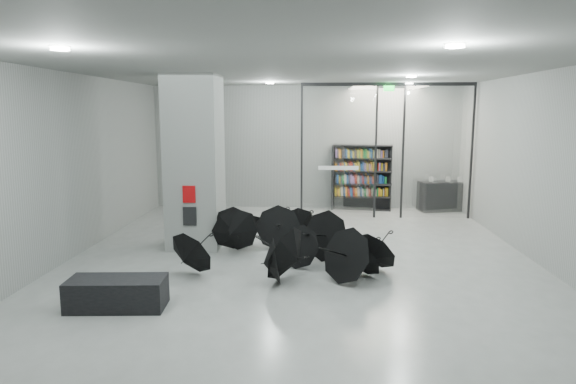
# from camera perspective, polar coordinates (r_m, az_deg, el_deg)

# --- Properties ---
(room) EXTENTS (14.00, 14.02, 4.01)m
(room) POSITION_cam_1_polar(r_m,az_deg,el_deg) (9.50, 1.34, 7.16)
(room) COLOR gray
(room) RESTS_ON ground
(column) EXTENTS (1.20, 1.20, 4.00)m
(column) POSITION_cam_1_polar(r_m,az_deg,el_deg) (11.88, -10.55, 3.33)
(column) COLOR slate
(column) RESTS_ON ground
(fire_cabinet) EXTENTS (0.28, 0.04, 0.38)m
(fire_cabinet) POSITION_cam_1_polar(r_m,az_deg,el_deg) (11.36, -11.18, -0.25)
(fire_cabinet) COLOR #A50A07
(fire_cabinet) RESTS_ON column
(info_panel) EXTENTS (0.30, 0.03, 0.42)m
(info_panel) POSITION_cam_1_polar(r_m,az_deg,el_deg) (11.45, -11.10, -2.72)
(info_panel) COLOR black
(info_panel) RESTS_ON column
(exit_sign) EXTENTS (0.30, 0.06, 0.15)m
(exit_sign) POSITION_cam_1_polar(r_m,az_deg,el_deg) (14.95, 11.40, 11.46)
(exit_sign) COLOR #0CE533
(exit_sign) RESTS_ON room
(glass_partition) EXTENTS (5.06, 0.08, 4.00)m
(glass_partition) POSITION_cam_1_polar(r_m,az_deg,el_deg) (15.17, 11.06, 5.24)
(glass_partition) COLOR silver
(glass_partition) RESTS_ON ground
(bench) EXTENTS (1.59, 0.77, 0.50)m
(bench) POSITION_cam_1_polar(r_m,az_deg,el_deg) (8.77, -18.85, -10.84)
(bench) COLOR black
(bench) RESTS_ON ground
(bookshelf) EXTENTS (1.95, 0.70, 2.11)m
(bookshelf) POSITION_cam_1_polar(r_m,az_deg,el_deg) (16.45, 8.38, 1.66)
(bookshelf) COLOR black
(bookshelf) RESTS_ON ground
(shop_counter) EXTENTS (1.68, 0.97, 0.95)m
(shop_counter) POSITION_cam_1_polar(r_m,az_deg,el_deg) (16.90, 17.28, -0.44)
(shop_counter) COLOR black
(shop_counter) RESTS_ON ground
(umbrella_cluster) EXTENTS (4.90, 4.07, 1.27)m
(umbrella_cluster) POSITION_cam_1_polar(r_m,az_deg,el_deg) (10.64, 0.03, -6.44)
(umbrella_cluster) COLOR black
(umbrella_cluster) RESTS_ON ground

